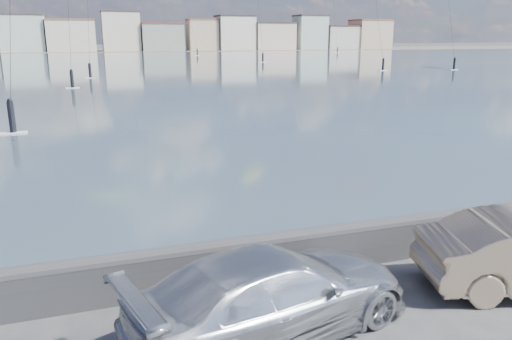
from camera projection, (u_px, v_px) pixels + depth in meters
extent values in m
cube|color=#424E60|center=(99.00, 66.00, 92.27)|extent=(500.00, 177.00, 0.00)
cube|color=#4C473D|center=(90.00, 50.00, 191.50)|extent=(500.00, 60.00, 0.00)
cube|color=#28282B|center=(232.00, 265.00, 10.94)|extent=(400.00, 0.35, 0.90)
cylinder|color=#28282B|center=(232.00, 246.00, 10.82)|extent=(400.00, 0.36, 0.36)
cube|color=#B7C6BC|center=(23.00, 34.00, 170.48)|extent=(14.00, 11.00, 12.00)
cube|color=#383330|center=(21.00, 15.00, 168.84)|extent=(14.28, 11.22, 0.60)
cube|color=beige|center=(72.00, 36.00, 175.48)|extent=(16.00, 13.00, 10.50)
cube|color=brown|center=(70.00, 20.00, 174.04)|extent=(16.32, 13.26, 0.60)
cube|color=beige|center=(121.00, 32.00, 180.36)|extent=(13.00, 10.00, 13.50)
cube|color=#383330|center=(120.00, 12.00, 178.53)|extent=(13.26, 10.20, 0.60)
cube|color=gray|center=(161.00, 38.00, 185.37)|extent=(15.00, 12.00, 9.50)
cube|color=brown|center=(161.00, 24.00, 184.06)|extent=(15.30, 12.24, 0.60)
cube|color=#CCB293|center=(202.00, 36.00, 189.98)|extent=(11.00, 9.00, 11.00)
cube|color=brown|center=(202.00, 20.00, 188.47)|extent=(11.22, 9.18, 0.60)
cube|color=silver|center=(235.00, 34.00, 193.81)|extent=(14.00, 11.00, 12.50)
cube|color=#2D2D33|center=(235.00, 16.00, 192.11)|extent=(14.28, 11.22, 0.60)
cube|color=beige|center=(272.00, 37.00, 198.94)|extent=(16.00, 12.00, 10.00)
cube|color=#383330|center=(272.00, 23.00, 197.56)|extent=(16.32, 12.24, 0.60)
cube|color=#B7C6BC|center=(310.00, 33.00, 203.66)|extent=(12.00, 10.00, 13.00)
cube|color=#383330|center=(310.00, 16.00, 201.90)|extent=(12.24, 10.20, 0.60)
cube|color=beige|center=(339.00, 38.00, 208.37)|extent=(14.00, 11.00, 9.00)
cube|color=#562D23|center=(340.00, 26.00, 207.12)|extent=(14.28, 11.22, 0.60)
cube|color=#CCB293|center=(370.00, 35.00, 212.53)|extent=(15.00, 12.00, 11.50)
cube|color=brown|center=(371.00, 20.00, 210.96)|extent=(15.30, 12.24, 0.60)
imported|color=silver|center=(273.00, 293.00, 9.04)|extent=(5.93, 3.58, 1.61)
cube|color=white|center=(337.00, 53.00, 160.92)|extent=(1.40, 0.42, 0.08)
cylinder|color=black|center=(337.00, 50.00, 160.69)|extent=(0.36, 0.36, 1.70)
sphere|color=black|center=(338.00, 47.00, 160.46)|extent=(0.28, 0.28, 0.28)
cube|color=white|center=(383.00, 70.00, 79.08)|extent=(1.40, 0.42, 0.08)
cylinder|color=black|center=(383.00, 65.00, 78.84)|extent=(0.36, 0.36, 1.70)
sphere|color=black|center=(383.00, 59.00, 78.61)|extent=(0.28, 0.28, 0.28)
cube|color=white|center=(91.00, 78.00, 64.97)|extent=(1.40, 0.42, 0.08)
cylinder|color=black|center=(90.00, 71.00, 64.74)|extent=(0.36, 0.36, 1.70)
sphere|color=black|center=(89.00, 64.00, 64.50)|extent=(0.28, 0.28, 0.28)
cube|color=white|center=(263.00, 62.00, 104.67)|extent=(1.40, 0.42, 0.08)
cylinder|color=black|center=(263.00, 58.00, 104.44)|extent=(0.36, 0.36, 1.70)
sphere|color=black|center=(263.00, 53.00, 104.21)|extent=(0.28, 0.28, 0.28)
cube|color=white|center=(14.00, 133.00, 28.05)|extent=(1.40, 0.42, 0.08)
cylinder|color=black|center=(12.00, 117.00, 27.82)|extent=(0.36, 0.36, 1.70)
sphere|color=black|center=(10.00, 101.00, 27.59)|extent=(0.28, 0.28, 0.28)
cube|color=white|center=(197.00, 56.00, 139.71)|extent=(1.40, 0.42, 0.08)
cylinder|color=black|center=(197.00, 52.00, 139.47)|extent=(0.36, 0.36, 1.70)
sphere|color=black|center=(197.00, 49.00, 139.24)|extent=(0.28, 0.28, 0.28)
cube|color=white|center=(73.00, 88.00, 52.44)|extent=(1.40, 0.42, 0.08)
cylinder|color=black|center=(72.00, 79.00, 52.21)|extent=(0.36, 0.36, 1.70)
sphere|color=black|center=(71.00, 70.00, 51.97)|extent=(0.28, 0.28, 0.28)
cube|color=white|center=(454.00, 70.00, 80.93)|extent=(1.40, 0.42, 0.08)
cylinder|color=black|center=(454.00, 64.00, 80.70)|extent=(0.36, 0.36, 1.70)
sphere|color=black|center=(455.00, 58.00, 80.46)|extent=(0.28, 0.28, 0.28)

